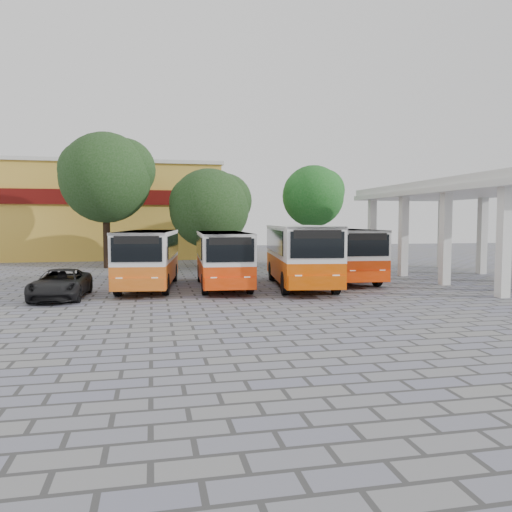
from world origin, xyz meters
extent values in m
plane|color=slate|center=(0.00, 0.00, 0.00)|extent=(90.00, 90.00, 0.00)
cube|color=silver|center=(7.85, -2.50, 2.50)|extent=(0.45, 0.45, 5.00)
cube|color=silver|center=(7.85, 10.50, 2.50)|extent=(0.45, 0.45, 5.00)
cube|color=silver|center=(13.15, 10.50, 2.50)|extent=(0.45, 0.45, 5.00)
cube|color=silver|center=(10.50, 4.00, 5.20)|extent=(6.60, 15.60, 0.40)
cube|color=silver|center=(10.50, 4.00, 4.85)|extent=(6.80, 15.80, 0.30)
cube|color=gold|center=(-11.00, 26.00, 4.00)|extent=(20.00, 10.00, 8.00)
cube|color=#590C0A|center=(-11.00, 20.90, 5.20)|extent=(20.00, 0.20, 1.20)
cube|color=silver|center=(-11.00, 26.00, 8.15)|extent=(20.40, 10.40, 0.30)
cube|color=orange|center=(-6.99, 3.66, 0.87)|extent=(3.18, 7.89, 1.01)
cube|color=white|center=(-6.99, 3.66, 2.08)|extent=(3.18, 7.89, 1.41)
cube|color=white|center=(-6.99, 3.66, 2.73)|extent=(3.23, 7.90, 0.12)
cube|color=black|center=(-8.16, 3.66, 2.09)|extent=(0.79, 6.30, 1.01)
cube|color=black|center=(-5.82, 3.66, 2.09)|extent=(0.79, 6.30, 1.01)
cube|color=black|center=(-6.99, -0.20, 2.09)|extent=(2.05, 0.29, 1.01)
cube|color=black|center=(-6.99, -0.20, 2.49)|extent=(1.82, 0.27, 0.33)
cylinder|color=black|center=(-8.02, 1.16, 0.48)|extent=(0.27, 0.96, 0.96)
cylinder|color=black|center=(-5.95, 1.16, 0.48)|extent=(0.27, 0.96, 0.96)
cylinder|color=black|center=(-8.02, 6.15, 0.48)|extent=(0.27, 0.96, 0.96)
cylinder|color=black|center=(-5.95, 6.15, 0.48)|extent=(0.27, 0.96, 0.96)
cube|color=#E53604|center=(-3.42, 3.20, 0.85)|extent=(2.65, 7.60, 0.98)
cube|color=white|center=(-3.42, 3.20, 2.03)|extent=(2.65, 7.60, 1.38)
cube|color=white|center=(-3.42, 3.20, 2.66)|extent=(2.70, 7.61, 0.11)
cube|color=black|center=(-4.56, 3.20, 2.04)|extent=(0.39, 6.17, 0.98)
cube|color=black|center=(-2.27, 3.20, 2.04)|extent=(0.39, 6.17, 0.98)
cube|color=black|center=(-3.42, -0.56, 2.04)|extent=(2.01, 0.16, 0.98)
cube|color=black|center=(-3.42, -0.56, 2.43)|extent=(1.78, 0.16, 0.32)
cylinder|color=black|center=(-4.43, 0.77, 0.47)|extent=(0.26, 0.94, 0.94)
cylinder|color=black|center=(-2.40, 0.77, 0.47)|extent=(0.26, 0.94, 0.94)
cylinder|color=black|center=(-4.43, 5.64, 0.47)|extent=(0.26, 0.94, 0.94)
cylinder|color=black|center=(-2.40, 5.64, 0.47)|extent=(0.26, 0.94, 0.94)
cube|color=#DA4B00|center=(0.39, 2.62, 0.95)|extent=(3.58, 8.63, 1.10)
cube|color=white|center=(0.39, 2.62, 2.27)|extent=(3.58, 8.63, 1.54)
cube|color=white|center=(0.39, 2.62, 2.97)|extent=(3.63, 8.64, 0.13)
cube|color=black|center=(-0.88, 2.62, 2.28)|extent=(0.95, 6.86, 1.10)
cube|color=black|center=(1.67, 2.62, 2.28)|extent=(0.95, 6.86, 1.10)
cube|color=black|center=(0.39, -1.59, 2.28)|extent=(2.24, 0.34, 1.10)
cube|color=black|center=(0.39, -1.59, 2.72)|extent=(1.98, 0.32, 0.36)
cylinder|color=black|center=(-0.74, -0.11, 0.52)|extent=(0.29, 1.05, 1.05)
cylinder|color=black|center=(1.53, -0.11, 0.52)|extent=(0.29, 1.05, 1.05)
cylinder|color=black|center=(-0.74, 5.34, 0.52)|extent=(0.29, 1.05, 1.05)
cylinder|color=black|center=(1.53, 5.34, 0.52)|extent=(0.29, 1.05, 1.05)
cube|color=#DE3100|center=(3.31, 4.59, 0.88)|extent=(2.77, 7.91, 1.02)
cube|color=white|center=(3.31, 4.59, 2.11)|extent=(2.77, 7.91, 1.43)
cube|color=white|center=(3.31, 4.59, 2.77)|extent=(2.81, 7.91, 0.12)
cube|color=black|center=(2.12, 4.59, 2.12)|extent=(0.41, 6.42, 1.02)
cube|color=black|center=(4.50, 4.59, 2.12)|extent=(0.41, 6.42, 1.02)
cube|color=black|center=(3.31, 0.68, 2.12)|extent=(2.09, 0.17, 1.02)
cube|color=black|center=(3.31, 0.68, 2.53)|extent=(1.85, 0.16, 0.33)
cylinder|color=black|center=(2.26, 2.06, 0.49)|extent=(0.27, 0.97, 0.97)
cylinder|color=black|center=(4.36, 2.06, 0.49)|extent=(0.27, 0.97, 0.97)
cylinder|color=black|center=(2.26, 7.13, 0.49)|extent=(0.27, 0.97, 0.97)
cylinder|color=black|center=(4.36, 7.13, 0.49)|extent=(0.27, 0.97, 0.97)
cylinder|color=black|center=(-9.90, 14.92, 2.23)|extent=(0.49, 0.49, 4.45)
sphere|color=#183612|center=(-9.90, 14.92, 6.25)|extent=(6.21, 6.21, 6.21)
sphere|color=#183612|center=(-8.65, 15.22, 6.87)|extent=(4.35, 4.35, 4.35)
sphere|color=#183612|center=(-10.98, 14.72, 6.71)|extent=(4.04, 4.04, 4.04)
cylinder|color=#4C361B|center=(-2.80, 14.31, 1.60)|extent=(0.38, 0.38, 3.20)
sphere|color=#193712|center=(-2.80, 14.31, 4.16)|extent=(5.63, 5.63, 5.63)
sphere|color=#193712|center=(-1.68, 14.61, 4.73)|extent=(3.94, 3.94, 3.94)
sphere|color=#193712|center=(-3.79, 14.11, 4.58)|extent=(3.66, 3.66, 3.66)
cylinder|color=#32240F|center=(5.20, 15.24, 1.80)|extent=(0.38, 0.38, 3.60)
sphere|color=#175717|center=(5.20, 15.24, 5.16)|extent=(4.66, 4.66, 4.66)
sphere|color=#175717|center=(6.14, 15.54, 5.62)|extent=(3.26, 3.26, 3.26)
sphere|color=#175717|center=(4.39, 15.04, 5.50)|extent=(3.03, 3.03, 3.03)
imported|color=black|center=(-10.62, 1.05, 0.62)|extent=(2.21, 4.51, 1.23)
camera|label=1|loc=(-6.81, -21.08, 3.26)|focal=35.00mm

